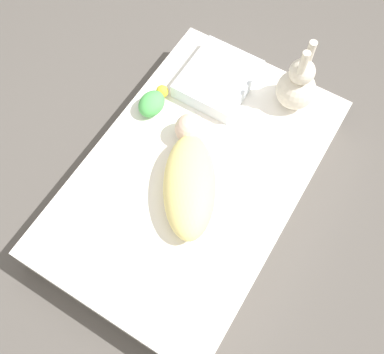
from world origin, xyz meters
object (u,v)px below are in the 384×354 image
at_px(pillow, 218,79).
at_px(swaddled_baby, 190,177).
at_px(turtle_plush, 153,102).
at_px(bunny_plush, 297,85).

bearing_deg(pillow, swaddled_baby, -162.61).
relative_size(swaddled_baby, turtle_plush, 3.00).
xyz_separation_m(swaddled_baby, turtle_plush, (0.23, 0.33, -0.03)).
height_order(swaddled_baby, bunny_plush, bunny_plush).
bearing_deg(turtle_plush, pillow, -34.17).
height_order(pillow, bunny_plush, bunny_plush).
xyz_separation_m(bunny_plush, turtle_plush, (-0.35, 0.51, -0.07)).
height_order(bunny_plush, turtle_plush, bunny_plush).
distance_m(swaddled_baby, pillow, 0.52).
height_order(swaddled_baby, pillow, swaddled_baby).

